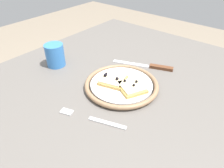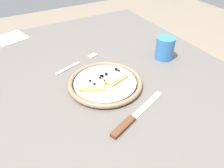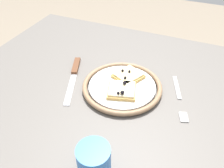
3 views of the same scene
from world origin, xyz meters
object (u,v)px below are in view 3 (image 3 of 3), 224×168
(dining_table, at_px, (127,116))
(knife, at_px, (75,72))
(plate, at_px, (122,87))
(pizza_slice_far, at_px, (128,76))
(cup, at_px, (94,162))
(fork, at_px, (179,97))
(pizza_slice_near, at_px, (122,90))

(dining_table, height_order, knife, knife)
(plate, bearing_deg, pizza_slice_far, -95.31)
(dining_table, distance_m, cup, 0.28)
(knife, xyz_separation_m, fork, (-0.36, -0.01, -0.00))
(fork, height_order, cup, cup)
(plate, height_order, fork, plate)
(pizza_slice_near, xyz_separation_m, fork, (-0.17, -0.06, -0.02))
(dining_table, relative_size, pizza_slice_near, 11.21)
(dining_table, xyz_separation_m, fork, (-0.14, -0.07, 0.08))
(cup, bearing_deg, knife, -53.50)
(pizza_slice_far, height_order, fork, pizza_slice_far)
(fork, bearing_deg, cup, 68.06)
(pizza_slice_near, relative_size, cup, 1.18)
(pizza_slice_far, bearing_deg, pizza_slice_near, 94.28)
(plate, xyz_separation_m, knife, (0.18, -0.02, -0.01))
(dining_table, bearing_deg, fork, -154.70)
(plate, xyz_separation_m, fork, (-0.18, -0.03, -0.01))
(dining_table, xyz_separation_m, plate, (0.03, -0.04, 0.08))
(pizza_slice_far, height_order, cup, cup)
(dining_table, relative_size, plate, 4.63)
(dining_table, bearing_deg, pizza_slice_near, -18.48)
(pizza_slice_far, bearing_deg, fork, 174.41)
(knife, bearing_deg, cup, 126.50)
(plate, height_order, pizza_slice_near, pizza_slice_near)
(plate, xyz_separation_m, pizza_slice_near, (-0.01, 0.03, 0.01))
(pizza_slice_near, xyz_separation_m, pizza_slice_far, (0.01, -0.07, -0.00))
(dining_table, height_order, fork, fork)
(pizza_slice_far, bearing_deg, plate, 84.69)
(dining_table, bearing_deg, knife, -14.26)
(pizza_slice_far, xyz_separation_m, fork, (-0.17, 0.02, -0.02))
(pizza_slice_near, relative_size, fork, 0.53)
(pizza_slice_near, distance_m, cup, 0.27)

